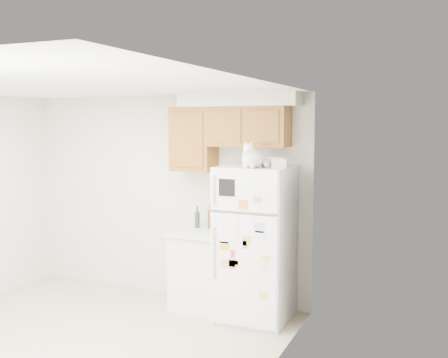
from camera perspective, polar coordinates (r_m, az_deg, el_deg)
The scene contains 9 objects.
ground_plane at distance 5.41m, azimuth -17.38°, elevation -17.84°, with size 3.80×4.00×0.01m, color #B8AC8D.
room_shell at distance 5.08m, azimuth -15.16°, elevation 0.34°, with size 3.84×4.04×2.52m.
refrigerator at distance 5.81m, azimuth 3.41°, elevation -6.97°, with size 0.76×0.78×1.70m.
base_counter at distance 6.23m, azimuth -2.44°, elevation -9.74°, with size 0.64×0.64×0.92m.
cat at distance 5.45m, azimuth 3.08°, elevation 2.33°, with size 0.27×0.40×0.28m.
storage_box_back at distance 5.65m, azimuth 5.91°, elevation 1.88°, with size 0.18×0.13×0.10m, color white.
storage_box_front at distance 5.52m, azimuth 5.98°, elevation 1.72°, with size 0.15×0.11×0.09m, color white.
bottle_green at distance 6.26m, azimuth -2.92°, elevation -4.16°, with size 0.06×0.06×0.26m, color #19381E, non-canonical shape.
bottle_amber at distance 6.21m, azimuth -1.48°, elevation -4.03°, with size 0.07×0.07×0.30m, color #593814, non-canonical shape.
Camera 1 is at (3.27, -3.71, 2.17)m, focal length 42.00 mm.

